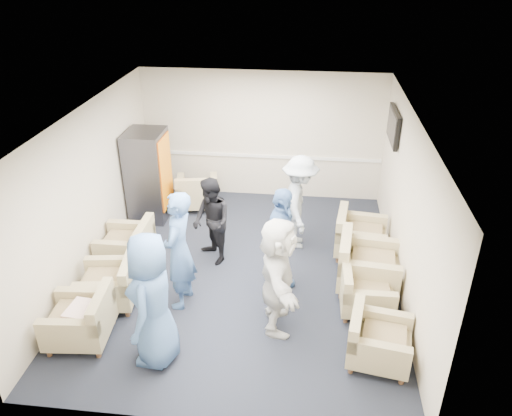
# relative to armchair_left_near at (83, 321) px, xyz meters

# --- Properties ---
(floor) EXTENTS (6.00, 6.00, 0.00)m
(floor) POSITION_rel_armchair_left_near_xyz_m (1.95, 1.83, -0.33)
(floor) COLOR black
(floor) RESTS_ON ground
(ceiling) EXTENTS (6.00, 6.00, 0.00)m
(ceiling) POSITION_rel_armchair_left_near_xyz_m (1.95, 1.83, 2.37)
(ceiling) COLOR silver
(ceiling) RESTS_ON back_wall
(back_wall) EXTENTS (5.00, 0.02, 2.70)m
(back_wall) POSITION_rel_armchair_left_near_xyz_m (1.95, 4.83, 1.02)
(back_wall) COLOR beige
(back_wall) RESTS_ON floor
(front_wall) EXTENTS (5.00, 0.02, 2.70)m
(front_wall) POSITION_rel_armchair_left_near_xyz_m (1.95, -1.17, 1.02)
(front_wall) COLOR beige
(front_wall) RESTS_ON floor
(left_wall) EXTENTS (0.02, 6.00, 2.70)m
(left_wall) POSITION_rel_armchair_left_near_xyz_m (-0.55, 1.83, 1.02)
(left_wall) COLOR beige
(left_wall) RESTS_ON floor
(right_wall) EXTENTS (0.02, 6.00, 2.70)m
(right_wall) POSITION_rel_armchair_left_near_xyz_m (4.45, 1.83, 1.02)
(right_wall) COLOR beige
(right_wall) RESTS_ON floor
(chair_rail) EXTENTS (4.98, 0.04, 0.06)m
(chair_rail) POSITION_rel_armchair_left_near_xyz_m (1.95, 4.81, 0.57)
(chair_rail) COLOR silver
(chair_rail) RESTS_ON back_wall
(tv) EXTENTS (0.10, 1.00, 0.58)m
(tv) POSITION_rel_armchair_left_near_xyz_m (4.39, 3.63, 1.72)
(tv) COLOR black
(tv) RESTS_ON right_wall
(armchair_left_near) EXTENTS (0.88, 0.88, 0.65)m
(armchair_left_near) POSITION_rel_armchair_left_near_xyz_m (0.00, 0.00, 0.00)
(armchair_left_near) COLOR tan
(armchair_left_near) RESTS_ON floor
(armchair_left_mid) EXTENTS (0.92, 0.92, 0.65)m
(armchair_left_mid) POSITION_rel_armchair_left_near_xyz_m (0.09, 0.83, -0.00)
(armchair_left_mid) COLOR tan
(armchair_left_mid) RESTS_ON floor
(armchair_left_far) EXTENTS (0.83, 0.83, 0.66)m
(armchair_left_far) POSITION_rel_armchair_left_near_xyz_m (-0.02, 1.91, 0.00)
(armchair_left_far) COLOR tan
(armchair_left_far) RESTS_ON floor
(armchair_right_near) EXTENTS (0.90, 0.90, 0.62)m
(armchair_right_near) POSITION_rel_armchair_left_near_xyz_m (3.93, 0.06, -0.02)
(armchair_right_near) COLOR tan
(armchair_right_near) RESTS_ON floor
(armchair_right_midnear) EXTENTS (0.78, 0.78, 0.61)m
(armchair_right_midnear) POSITION_rel_armchair_left_near_xyz_m (3.85, 1.08, -0.02)
(armchair_right_midnear) COLOR tan
(armchair_right_midnear) RESTS_ON floor
(armchair_right_midfar) EXTENTS (1.03, 1.03, 0.75)m
(armchair_right_midfar) POSITION_rel_armchair_left_near_xyz_m (3.91, 1.67, 0.05)
(armchair_right_midfar) COLOR tan
(armchair_right_midfar) RESTS_ON floor
(armchair_right_far) EXTENTS (0.95, 0.95, 0.68)m
(armchair_right_far) POSITION_rel_armchair_left_near_xyz_m (3.87, 2.63, 0.01)
(armchair_right_far) COLOR tan
(armchair_right_far) RESTS_ON floor
(armchair_corner) EXTENTS (0.96, 0.96, 0.66)m
(armchair_corner) POSITION_rel_armchair_left_near_xyz_m (0.70, 4.03, 0.00)
(armchair_corner) COLOR tan
(armchair_corner) RESTS_ON floor
(vending_machine) EXTENTS (0.72, 0.84, 1.78)m
(vending_machine) POSITION_rel_armchair_left_near_xyz_m (-0.14, 3.59, 0.56)
(vending_machine) COLOR #47474E
(vending_machine) RESTS_ON floor
(backpack) EXTENTS (0.31, 0.23, 0.49)m
(backpack) POSITION_rel_armchair_left_near_xyz_m (0.37, 0.92, -0.07)
(backpack) COLOR black
(backpack) RESTS_ON floor
(pillow) EXTENTS (0.36, 0.45, 0.12)m
(pillow) POSITION_rel_armchair_left_near_xyz_m (-0.01, -0.00, 0.17)
(pillow) COLOR white
(pillow) RESTS_ON armchair_left_near
(person_front_left) EXTENTS (0.63, 0.93, 1.87)m
(person_front_left) POSITION_rel_armchair_left_near_xyz_m (1.10, -0.20, 0.61)
(person_front_left) COLOR #41659C
(person_front_left) RESTS_ON floor
(person_mid_left) EXTENTS (0.51, 0.72, 1.86)m
(person_mid_left) POSITION_rel_armchair_left_near_xyz_m (1.14, 0.96, 0.60)
(person_mid_left) COLOR #41659C
(person_mid_left) RESTS_ON floor
(person_back_left) EXTENTS (0.90, 0.94, 1.52)m
(person_back_left) POSITION_rel_armchair_left_near_xyz_m (1.38, 2.15, 0.44)
(person_back_left) COLOR black
(person_back_left) RESTS_ON floor
(person_back_right) EXTENTS (0.69, 1.14, 1.72)m
(person_back_right) POSITION_rel_armchair_left_near_xyz_m (2.82, 2.82, 0.53)
(person_back_right) COLOR silver
(person_back_right) RESTS_ON floor
(person_mid_right) EXTENTS (0.68, 1.11, 1.76)m
(person_mid_right) POSITION_rel_armchair_left_near_xyz_m (2.59, 1.45, 0.55)
(person_mid_right) COLOR #41659C
(person_mid_right) RESTS_ON floor
(person_front_right) EXTENTS (0.65, 1.65, 1.74)m
(person_front_right) POSITION_rel_armchair_left_near_xyz_m (2.61, 0.60, 0.54)
(person_front_right) COLOR silver
(person_front_right) RESTS_ON floor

